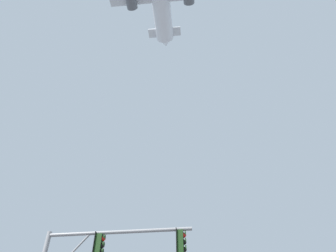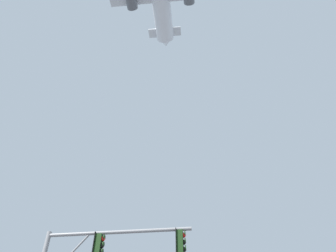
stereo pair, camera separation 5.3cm
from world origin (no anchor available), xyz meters
The scene contains 0 objects.
Camera 1 is at (-0.07, -3.84, 1.78)m, focal length 32.55 mm.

